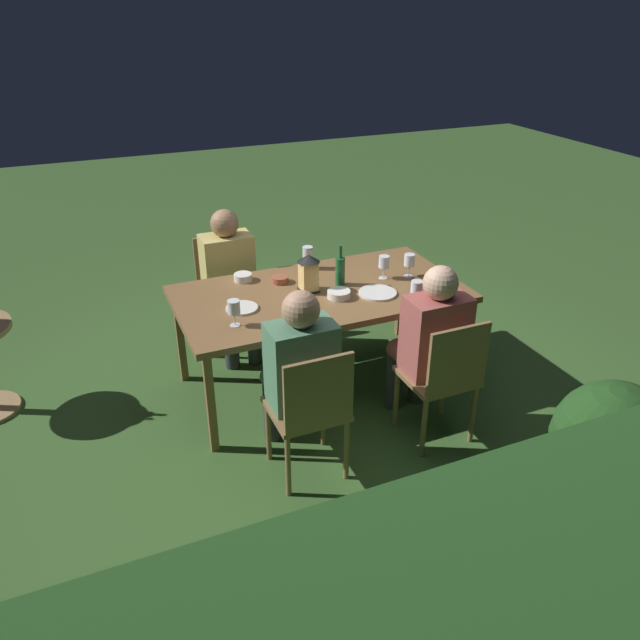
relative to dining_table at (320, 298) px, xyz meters
The scene contains 23 objects.
ground_plane 0.69m from the dining_table, ahead, with size 16.00×16.00×0.00m, color #385B28.
dining_table is the anchor object (origin of this frame).
chair_side_right_b 1.02m from the dining_table, 64.03° to the left, with size 0.42×0.40×0.87m.
person_in_green 0.83m from the dining_table, 58.11° to the left, with size 0.38×0.47×1.15m.
chair_side_left_b 1.02m from the dining_table, 64.03° to the right, with size 0.42×0.40×0.87m.
person_in_mustard 0.83m from the dining_table, 58.11° to the right, with size 0.38×0.47×1.15m.
chair_side_right_a 1.02m from the dining_table, 115.97° to the left, with size 0.42×0.40×0.87m.
person_in_rust 0.83m from the dining_table, 121.89° to the left, with size 0.38×0.47×1.15m.
lantern_centerpiece 0.21m from the dining_table, 24.16° to the right, with size 0.15×0.15×0.27m.
green_bottle_on_table 0.24m from the dining_table, 165.55° to the right, with size 0.07×0.07×0.29m.
wine_glass_a 0.53m from the dining_table, behind, with size 0.08×0.08×0.17m.
wine_glass_b 0.44m from the dining_table, 100.38° to the right, with size 0.08×0.08×0.17m.
wine_glass_c 0.74m from the dining_table, 20.84° to the left, with size 0.08×0.08×0.17m.
wine_glass_d 0.68m from the dining_table, 137.96° to the left, with size 0.08×0.08×0.17m.
wine_glass_e 0.70m from the dining_table, behind, with size 0.08×0.08×0.17m.
plate_a 0.84m from the dining_table, 165.52° to the left, with size 0.21×0.21×0.01m, color silver.
plate_b 0.40m from the dining_table, 150.43° to the left, with size 0.26×0.26×0.01m, color silver.
plate_c 0.58m from the dining_table, ahead, with size 0.21×0.21×0.01m, color silver.
bowl_olives 0.58m from the dining_table, 40.83° to the right, with size 0.13×0.13×0.05m.
bowl_bread 0.32m from the dining_table, 50.40° to the right, with size 0.12×0.12×0.04m.
bowl_salad 0.18m from the dining_table, 118.03° to the left, with size 0.15×0.15×0.05m.
hedge_backdrop 2.57m from the dining_table, 90.00° to the left, with size 5.95×0.74×1.12m, color #234C1E.
potted_plant_corner 2.01m from the dining_table, 115.58° to the left, with size 0.63×0.63×0.83m.
Camera 1 is at (1.51, 3.54, 2.53)m, focal length 34.92 mm.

